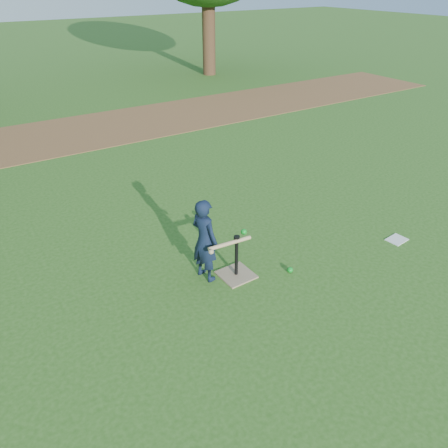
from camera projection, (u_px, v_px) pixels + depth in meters
ground at (261, 283)px, 5.71m from camera, size 80.00×80.00×0.00m
dirt_strip at (84, 131)px, 11.16m from camera, size 24.00×3.00×0.01m
child at (205, 240)px, 5.54m from camera, size 0.36×0.47×1.14m
wiffle_ball_ground at (290, 270)px, 5.89m from camera, size 0.08×0.08×0.08m
clipboard at (397, 240)px, 6.63m from camera, size 0.32×0.26×0.01m
batting_tee at (236, 269)px, 5.80m from camera, size 0.44×0.44×0.61m
swing_action at (231, 242)px, 5.53m from camera, size 0.67×0.23×0.08m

